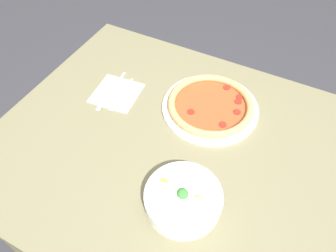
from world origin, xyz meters
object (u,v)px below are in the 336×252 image
Objects in this scene: bowl at (183,199)px; knife at (113,89)px; pizza at (210,106)px; fork at (122,94)px.

bowl is 0.53m from knife.
pizza is 0.37m from knife.
pizza is 0.39m from bowl.
pizza is 1.91× the size of fork.
knife is at bearing 11.92° from pizza.
pizza is at bearing 99.42° from fork.
fork is at bearing 14.85° from pizza.
pizza reaches higher than fork.
knife is at bearing -34.72° from bowl.
bowl is at bearing 49.85° from knife.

